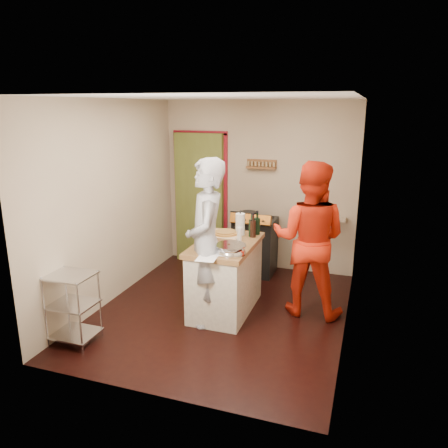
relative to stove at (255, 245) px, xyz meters
The scene contains 10 objects.
floor 1.49m from the stove, 91.94° to the right, with size 3.50×3.50×0.00m, color black.
back_wall 1.03m from the stove, 152.49° to the left, with size 3.00×0.44×2.60m.
left_wall 2.27m from the stove, 137.40° to the right, with size 0.04×3.50×2.60m, color tan.
right_wall 2.20m from the stove, 44.44° to the right, with size 0.04×3.50×2.60m, color tan.
ceiling 2.59m from the stove, 91.94° to the right, with size 3.00×3.50×0.02m, color white.
stove is the anchor object (origin of this frame).
wire_shelving 2.94m from the stove, 116.85° to the right, with size 0.48×0.40×0.80m.
island 1.35m from the stove, 90.50° to the right, with size 0.71×1.33×1.20m.
person_stripe 1.80m from the stove, 94.35° to the right, with size 0.72×0.47×1.96m, color #B1B0B5.
person_red 1.51m from the stove, 48.17° to the right, with size 0.92×0.72×1.90m, color red.
Camera 1 is at (1.65, -4.74, 2.51)m, focal length 35.00 mm.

